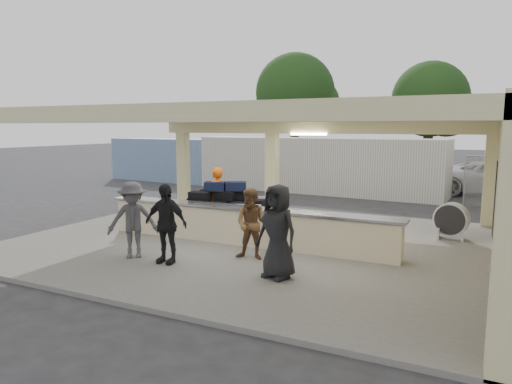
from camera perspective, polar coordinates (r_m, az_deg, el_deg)
The scene contains 15 objects.
ground at distance 12.48m, azimuth -0.51°, elevation -6.40°, with size 120.00×120.00×0.00m, color #29282B.
pavilion at distance 12.71m, azimuth 1.67°, elevation 0.07°, with size 12.01×10.00×3.55m.
baggage_counter at distance 11.91m, azimuth -1.58°, elevation -4.21°, with size 8.20×0.58×0.98m.
luggage_cart at distance 13.30m, azimuth -4.39°, elevation -1.61°, with size 2.85×2.23×1.46m.
drum_fan at distance 13.46m, azimuth 23.22°, elevation -3.20°, with size 0.95×0.53×1.01m.
baggage_handler at distance 13.47m, azimuth -4.99°, elevation -0.86°, with size 0.68×0.37×1.87m, color #D9560B.
passenger_a at distance 10.48m, azimuth -0.50°, elevation -4.02°, with size 0.80×0.35×1.65m, color brown.
passenger_b at distance 10.38m, azimuth -11.22°, elevation -3.89°, with size 1.05×0.38×1.79m, color black.
passenger_c at distance 10.97m, azimuth -15.14°, elevation -3.38°, with size 1.15×0.41×1.79m, color #454448.
passenger_d at distance 9.18m, azimuth 2.70°, elevation -4.94°, with size 0.93×0.38×1.91m, color black.
car_white_a at distance 23.58m, azimuth 28.15°, elevation 1.45°, with size 2.61×5.51×1.58m, color white.
container_white at distance 22.44m, azimuth 7.54°, elevation 3.38°, with size 12.07×2.41×2.62m, color silver.
container_blue at distance 26.78m, azimuth -8.94°, elevation 3.94°, with size 9.44×2.27×2.46m, color #7391B8.
tree_left at distance 37.42m, azimuth 5.45°, elevation 11.83°, with size 6.60×6.30×9.00m.
tree_mid at distance 37.16m, azimuth 21.43°, elevation 10.38°, with size 6.00×5.60×8.00m.
Camera 1 is at (5.35, -10.83, 3.12)m, focal length 32.00 mm.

